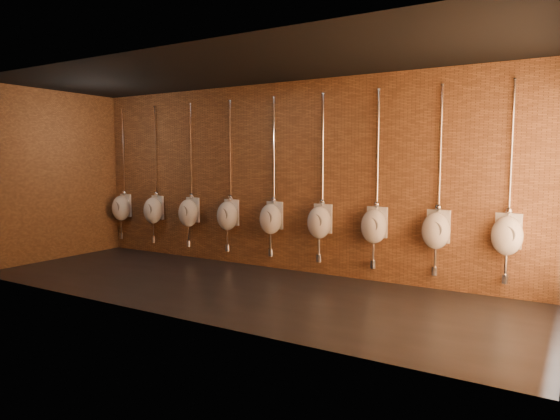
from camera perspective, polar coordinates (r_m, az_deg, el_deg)
The scene contains 11 objects.
ground at distance 7.51m, azimuth -5.14°, elevation -8.88°, with size 8.50×8.50×0.00m, color black.
room_shell at distance 7.27m, azimuth -5.28°, elevation 6.66°, with size 8.54×3.04×3.22m.
urinal_0 at distance 11.00m, azimuth -17.68°, elevation 0.29°, with size 0.45×0.40×2.72m.
urinal_1 at distance 10.32m, azimuth -14.27°, elevation 0.04°, with size 0.45×0.40×2.72m.
urinal_2 at distance 9.68m, azimuth -10.40°, elevation -0.24°, with size 0.45×0.40×2.72m.
urinal_3 at distance 9.10m, azimuth -6.00°, elevation -0.56°, with size 0.45×0.40×2.72m.
urinal_4 at distance 8.57m, azimuth -1.03°, elevation -0.91°, with size 0.45×0.40×2.72m.
urinal_5 at distance 8.11m, azimuth 4.54°, elevation -1.30°, with size 0.45×0.40×2.72m.
urinal_6 at distance 7.75m, azimuth 10.71°, elevation -1.72°, with size 0.45×0.40×2.72m.
urinal_7 at distance 7.48m, azimuth 17.42°, elevation -2.15°, with size 0.45×0.40×2.72m.
urinal_8 at distance 7.31m, azimuth 24.52°, elevation -2.57°, with size 0.45×0.40×2.72m.
Camera 1 is at (4.31, -5.85, 1.89)m, focal length 32.00 mm.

